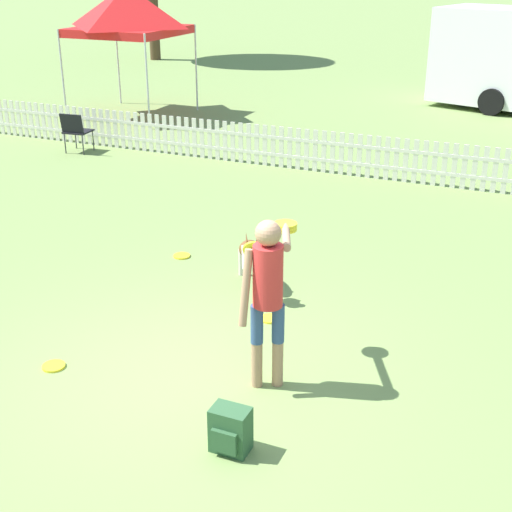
# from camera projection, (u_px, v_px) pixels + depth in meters

# --- Properties ---
(ground_plane) EXTENTS (240.00, 240.00, 0.00)m
(ground_plane) POSITION_uv_depth(u_px,v_px,m) (193.00, 378.00, 7.02)
(ground_plane) COLOR olive
(handler_person) EXTENTS (0.43, 1.11, 1.70)m
(handler_person) POSITION_uv_depth(u_px,v_px,m) (268.00, 283.00, 6.54)
(handler_person) COLOR tan
(handler_person) RESTS_ON ground_plane
(leaping_dog) EXTENTS (0.68, 1.10, 0.81)m
(leaping_dog) POSITION_uv_depth(u_px,v_px,m) (250.00, 250.00, 8.75)
(leaping_dog) COLOR brown
(leaping_dog) RESTS_ON ground_plane
(frisbee_near_handler) EXTENTS (0.23, 0.23, 0.02)m
(frisbee_near_handler) POSITION_uv_depth(u_px,v_px,m) (182.00, 256.00, 9.83)
(frisbee_near_handler) COLOR yellow
(frisbee_near_handler) RESTS_ON ground_plane
(frisbee_near_dog) EXTENTS (0.23, 0.23, 0.02)m
(frisbee_near_dog) POSITION_uv_depth(u_px,v_px,m) (54.00, 366.00, 7.21)
(frisbee_near_dog) COLOR yellow
(frisbee_near_dog) RESTS_ON ground_plane
(frisbee_midfield) EXTENTS (0.23, 0.23, 0.02)m
(frisbee_midfield) POSITION_uv_depth(u_px,v_px,m) (270.00, 319.00, 8.14)
(frisbee_midfield) COLOR yellow
(frisbee_midfield) RESTS_ON ground_plane
(backpack_on_grass) EXTENTS (0.32, 0.26, 0.40)m
(backpack_on_grass) POSITION_uv_depth(u_px,v_px,m) (230.00, 430.00, 5.94)
(backpack_on_grass) COLOR #2D5633
(backpack_on_grass) RESTS_ON ground_plane
(picket_fence) EXTENTS (24.56, 0.04, 0.80)m
(picket_fence) POSITION_uv_depth(u_px,v_px,m) (382.00, 158.00, 13.03)
(picket_fence) COLOR silver
(picket_fence) RESTS_ON ground_plane
(folding_chair_center) EXTENTS (0.55, 0.56, 0.84)m
(folding_chair_center) POSITION_uv_depth(u_px,v_px,m) (76.00, 129.00, 14.75)
(folding_chair_center) COLOR #333338
(folding_chair_center) RESTS_ON ground_plane
(canopy_tent_main) EXTENTS (2.45, 2.45, 3.16)m
(canopy_tent_main) POSITION_uv_depth(u_px,v_px,m) (127.00, 10.00, 17.39)
(canopy_tent_main) COLOR silver
(canopy_tent_main) RESTS_ON ground_plane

